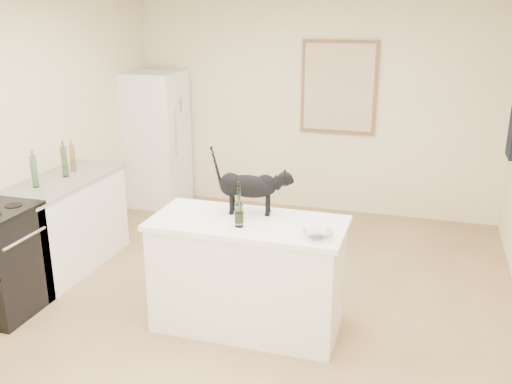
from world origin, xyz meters
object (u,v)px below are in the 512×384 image
at_px(black_cat, 249,189).
at_px(wine_bottle, 239,207).
at_px(glass_bowl, 318,235).
at_px(fridge, 156,139).

relative_size(black_cat, wine_bottle, 1.87).
distance_m(wine_bottle, glass_bowl, 0.62).
height_order(black_cat, wine_bottle, black_cat).
distance_m(black_cat, wine_bottle, 0.30).
bearing_deg(black_cat, glass_bowl, -38.80).
bearing_deg(black_cat, fridge, 120.29).
bearing_deg(fridge, glass_bowl, -46.09).
bearing_deg(glass_bowl, black_cat, 150.98).
height_order(fridge, wine_bottle, fridge).
bearing_deg(wine_bottle, glass_bowl, -4.43).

